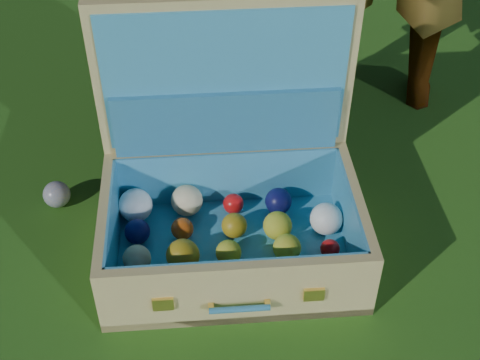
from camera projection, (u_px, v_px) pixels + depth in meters
name	position (u px, v px, depth m)	size (l,w,h in m)	color
ground	(206.00, 244.00, 1.71)	(60.00, 60.00, 0.00)	#215114
stray_ball	(57.00, 194.00, 1.80)	(0.07, 0.07, 0.07)	#446CB2
suitcase	(228.00, 187.00, 1.62)	(0.73, 0.62, 0.60)	tan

